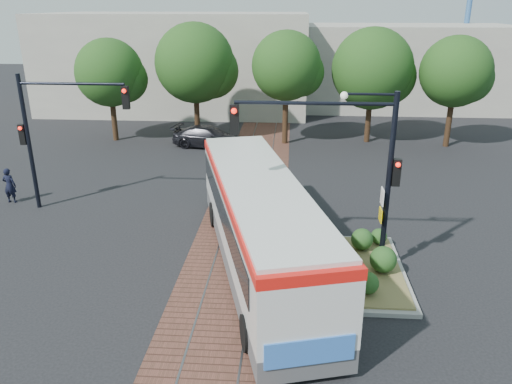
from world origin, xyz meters
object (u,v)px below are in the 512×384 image
traffic_island (373,264)px  signal_pole_left (51,124)px  officer (9,185)px  city_bus (260,219)px  signal_pole_main (352,155)px  parked_car (208,137)px

traffic_island → signal_pole_left: (-13.19, 4.89, 3.54)m
officer → signal_pole_left: bearing=171.9°
city_bus → signal_pole_left: bearing=138.0°
signal_pole_left → officer: 4.08m
signal_pole_main → parked_car: signal_pole_main is taller
parked_car → signal_pole_main: bearing=-144.2°
officer → parked_car: 12.75m
city_bus → officer: (-11.95, 5.24, -0.97)m
signal_pole_main → officer: (-14.91, 5.30, -3.32)m
signal_pole_left → parked_car: bearing=65.1°
signal_pole_main → officer: signal_pole_main is taller
traffic_island → officer: bearing=161.3°
parked_car → traffic_island: bearing=-141.5°
traffic_island → officer: 16.76m
city_bus → parked_car: bearing=90.7°
traffic_island → parked_car: parked_car is taller
traffic_island → city_bus: bearing=177.9°
signal_pole_main → signal_pole_left: size_ratio=1.00×
signal_pole_left → parked_car: signal_pole_left is taller
parked_car → city_bus: bearing=-153.7°
traffic_island → signal_pole_left: signal_pole_left is taller
signal_pole_left → parked_car: size_ratio=1.29×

